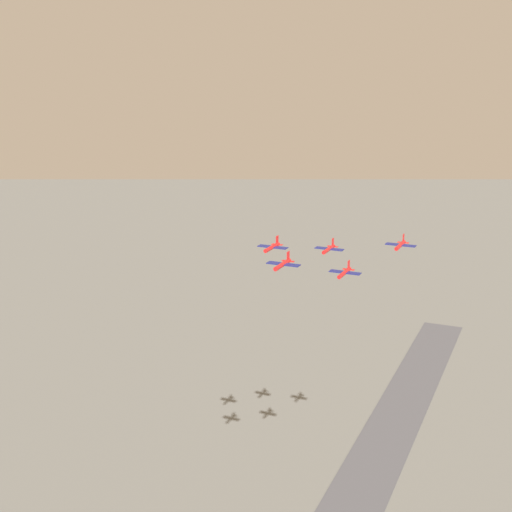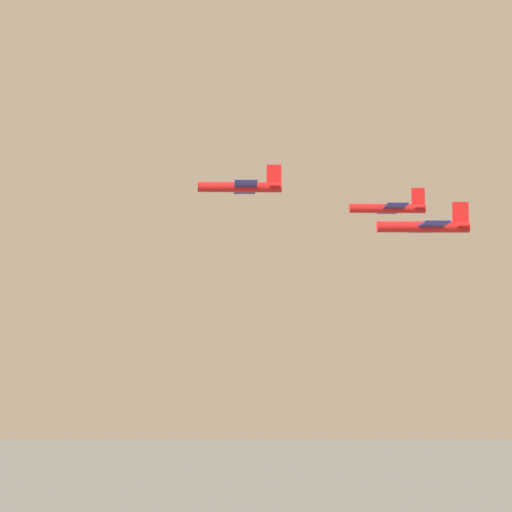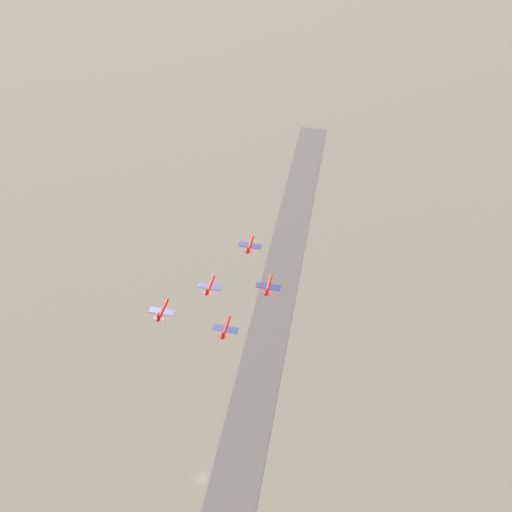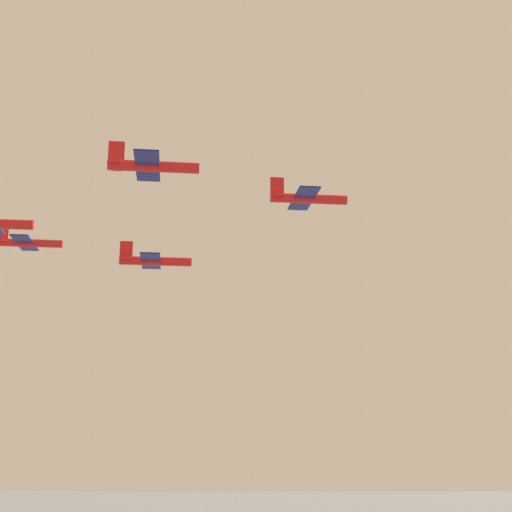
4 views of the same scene
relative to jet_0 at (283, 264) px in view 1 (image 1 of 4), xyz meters
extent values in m
cylinder|color=red|center=(0.31, 0.14, -0.04)|extent=(8.06, 4.36, 1.02)
cube|color=navy|center=(-0.20, -0.09, -0.04)|extent=(5.23, 8.04, 0.17)
cube|color=red|center=(-2.83, -1.27, 1.24)|extent=(1.41, 0.73, 2.05)
cube|color=red|center=(-2.83, -1.27, -0.04)|extent=(2.15, 3.13, 0.11)
cylinder|color=red|center=(-18.63, 2.23, -5.16)|extent=(8.06, 4.36, 1.02)
cube|color=navy|center=(-19.14, 2.01, -5.16)|extent=(5.23, 8.04, 0.17)
cube|color=red|center=(-21.77, 0.83, -3.88)|extent=(1.41, 0.73, 2.05)
cube|color=red|center=(-21.77, 0.83, -5.16)|extent=(2.15, 3.13, 0.11)
cylinder|color=red|center=(-10.73, -15.39, -0.75)|extent=(8.06, 4.36, 1.02)
cube|color=navy|center=(-11.24, -15.62, -0.75)|extent=(5.23, 8.04, 0.17)
cube|color=red|center=(-13.87, -16.80, 0.53)|extent=(1.41, 0.73, 2.05)
cube|color=red|center=(-13.87, -16.80, -0.75)|extent=(2.15, 3.13, 0.11)
cylinder|color=red|center=(-37.57, 4.33, -0.94)|extent=(8.06, 4.36, 1.02)
cube|color=navy|center=(-38.07, 4.10, -0.94)|extent=(5.23, 8.04, 0.17)
cube|color=red|center=(-40.71, 2.93, 0.33)|extent=(1.41, 0.73, 2.05)
cube|color=red|center=(-40.71, 2.93, -0.94)|extent=(2.15, 3.13, 0.11)
cylinder|color=red|center=(-29.66, -13.30, -4.00)|extent=(8.06, 4.36, 1.02)
cube|color=navy|center=(-30.17, -13.52, -4.00)|extent=(5.23, 8.04, 0.17)
cube|color=red|center=(-32.80, -14.70, -2.72)|extent=(1.41, 0.73, 2.05)
cube|color=red|center=(-32.80, -14.70, -4.00)|extent=(2.15, 3.13, 0.11)
camera|label=1|loc=(108.22, 113.32, 43.18)|focal=50.00mm
camera|label=2|loc=(-38.50, 90.70, -16.13)|focal=70.00mm
camera|label=3|loc=(-98.35, -75.16, 113.53)|focal=35.00mm
camera|label=4|loc=(16.67, -71.58, -24.44)|focal=50.00mm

